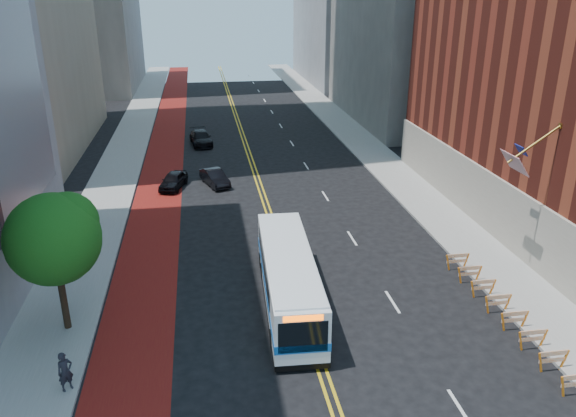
% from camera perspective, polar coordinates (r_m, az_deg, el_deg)
% --- Properties ---
extents(ground, '(160.00, 160.00, 0.00)m').
position_cam_1_polar(ground, '(24.08, 4.07, -17.68)').
color(ground, black).
rests_on(ground, ground).
extents(sidewalk_left, '(4.00, 140.00, 0.15)m').
position_cam_1_polar(sidewalk_left, '(50.97, -17.06, 3.36)').
color(sidewalk_left, gray).
rests_on(sidewalk_left, ground).
extents(sidewalk_right, '(4.00, 140.00, 0.15)m').
position_cam_1_polar(sidewalk_right, '(53.06, 9.55, 4.73)').
color(sidewalk_right, gray).
rests_on(sidewalk_right, ground).
extents(bus_lane_paint, '(3.60, 140.00, 0.01)m').
position_cam_1_polar(bus_lane_paint, '(50.57, -12.68, 3.56)').
color(bus_lane_paint, maroon).
rests_on(bus_lane_paint, ground).
extents(center_line_inner, '(0.14, 140.00, 0.01)m').
position_cam_1_polar(center_line_inner, '(50.63, -3.70, 4.08)').
color(center_line_inner, gold).
rests_on(center_line_inner, ground).
extents(center_line_outer, '(0.14, 140.00, 0.01)m').
position_cam_1_polar(center_line_outer, '(50.66, -3.29, 4.10)').
color(center_line_outer, gold).
rests_on(center_line_outer, ground).
extents(lane_dashes, '(0.14, 98.20, 0.01)m').
position_cam_1_polar(lane_dashes, '(58.86, 0.40, 6.64)').
color(lane_dashes, silver).
rests_on(lane_dashes, ground).
extents(construction_barriers, '(1.42, 10.91, 1.00)m').
position_cam_1_polar(construction_barriers, '(29.57, 21.25, -9.51)').
color(construction_barriers, orange).
rests_on(construction_barriers, ground).
extents(street_tree, '(4.20, 4.20, 6.70)m').
position_cam_1_polar(street_tree, '(27.09, -22.65, -2.54)').
color(street_tree, black).
rests_on(street_tree, sidewalk_left).
extents(transit_bus, '(2.93, 11.05, 3.01)m').
position_cam_1_polar(transit_bus, '(28.49, 0.02, -7.03)').
color(transit_bus, silver).
rests_on(transit_bus, ground).
extents(car_a, '(2.59, 4.12, 1.31)m').
position_cam_1_polar(car_a, '(46.28, -11.57, 2.82)').
color(car_a, black).
rests_on(car_a, ground).
extents(car_b, '(2.54, 4.11, 1.28)m').
position_cam_1_polar(car_b, '(46.46, -7.45, 3.13)').
color(car_b, black).
rests_on(car_b, ground).
extents(car_c, '(2.55, 5.05, 1.41)m').
position_cam_1_polar(car_c, '(58.88, -8.84, 7.09)').
color(car_c, black).
rests_on(car_c, ground).
extents(pedestrian, '(0.74, 0.69, 1.70)m').
position_cam_1_polar(pedestrian, '(24.82, -21.70, -15.14)').
color(pedestrian, black).
rests_on(pedestrian, sidewalk_left).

